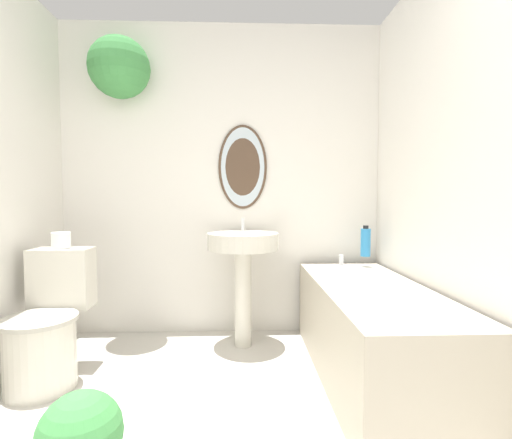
# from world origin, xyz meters

# --- Properties ---
(wall_back) EXTENTS (2.57, 0.44, 2.40)m
(wall_back) POSITION_xyz_m (-0.14, 2.39, 1.36)
(wall_back) COLOR silver
(wall_back) RESTS_ON ground_plane
(wall_right) EXTENTS (0.06, 2.51, 2.40)m
(wall_right) POSITION_xyz_m (1.26, 1.20, 1.20)
(wall_right) COLOR silver
(wall_right) RESTS_ON ground_plane
(toilet) EXTENTS (0.40, 0.56, 0.75)m
(toilet) POSITION_xyz_m (-0.97, 1.62, 0.31)
(toilet) COLOR beige
(toilet) RESTS_ON ground_plane
(pedestal_sink) EXTENTS (0.51, 0.51, 0.91)m
(pedestal_sink) POSITION_xyz_m (0.16, 2.10, 0.65)
(pedestal_sink) COLOR beige
(pedestal_sink) RESTS_ON ground_plane
(bathtub) EXTENTS (0.60, 1.54, 0.63)m
(bathtub) POSITION_xyz_m (0.91, 1.58, 0.29)
(bathtub) COLOR #B2A893
(bathtub) RESTS_ON ground_plane
(shampoo_bottle) EXTENTS (0.07, 0.07, 0.23)m
(shampoo_bottle) POSITION_xyz_m (1.07, 2.17, 0.74)
(shampoo_bottle) COLOR #2D84C6
(shampoo_bottle) RESTS_ON bathtub
(toilet_paper_roll) EXTENTS (0.11, 0.11, 0.10)m
(toilet_paper_roll) POSITION_xyz_m (-0.97, 1.81, 0.80)
(toilet_paper_roll) COLOR white
(toilet_paper_roll) RESTS_ON toilet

